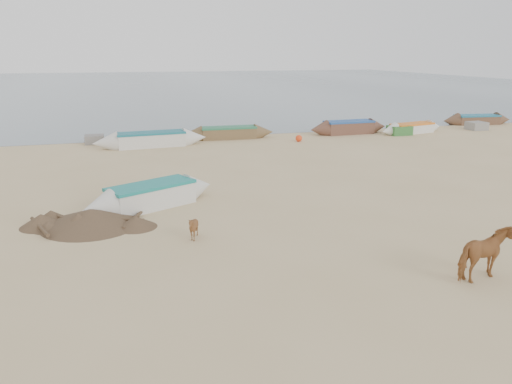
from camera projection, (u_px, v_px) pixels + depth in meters
ground at (296, 263)px, 14.14m from camera, size 140.00×140.00×0.00m
sea at (135, 85)px, 89.88m from camera, size 160.00×160.00×0.00m
cow_adult at (487, 255)px, 12.87m from camera, size 1.83×1.17×1.42m
calf_front at (193, 228)px, 15.75m from camera, size 0.94×0.90×0.80m
near_canoe at (151, 195)px, 19.08m from camera, size 5.61×3.61×0.92m
debris_pile at (91, 217)px, 17.15m from camera, size 4.00×4.00×0.57m
waterline_canoes at (257, 132)px, 34.35m from camera, size 46.94×4.70×0.95m
beach_clutter at (257, 137)px, 33.27m from camera, size 44.17×4.27×0.64m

